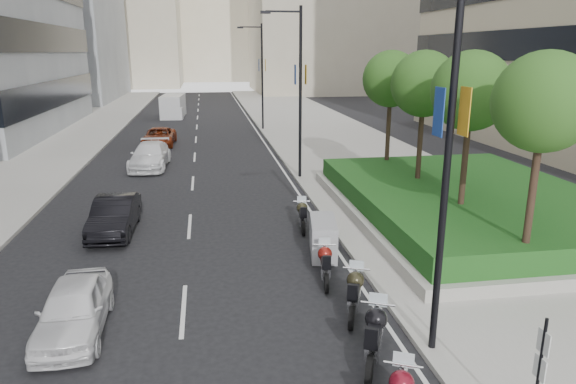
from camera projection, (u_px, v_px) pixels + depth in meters
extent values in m
cube|color=#9E9B93|center=(331.00, 139.00, 40.28)|extent=(10.00, 100.00, 0.15)
cube|color=#9E9B93|center=(48.00, 147.00, 37.07)|extent=(8.00, 100.00, 0.15)
cube|color=silver|center=(264.00, 142.00, 39.49)|extent=(0.12, 100.00, 0.01)
cube|color=silver|center=(196.00, 144.00, 38.69)|extent=(0.12, 100.00, 0.01)
cube|color=#A19F96|center=(469.00, 211.00, 21.33)|extent=(10.00, 14.00, 0.40)
cube|color=#164E1A|center=(471.00, 197.00, 21.17)|extent=(9.40, 13.40, 0.80)
cylinder|color=#332319|center=(531.00, 203.00, 14.81)|extent=(0.22, 0.22, 4.00)
sphere|color=#305B1C|center=(544.00, 102.00, 14.03)|extent=(2.80, 2.80, 2.80)
cylinder|color=#332319|center=(464.00, 172.00, 18.61)|extent=(0.22, 0.22, 4.00)
sphere|color=#305B1C|center=(471.00, 91.00, 17.84)|extent=(2.80, 2.80, 2.80)
cylinder|color=#332319|center=(419.00, 151.00, 22.42)|extent=(0.22, 0.22, 4.00)
sphere|color=#305B1C|center=(424.00, 84.00, 21.65)|extent=(2.80, 2.80, 2.80)
cylinder|color=#332319|center=(388.00, 137.00, 26.23)|extent=(0.22, 0.22, 4.00)
sphere|color=#305B1C|center=(391.00, 79.00, 25.45)|extent=(2.80, 2.80, 2.80)
cylinder|color=black|center=(447.00, 164.00, 10.79)|extent=(0.16, 0.16, 9.00)
cube|color=gold|center=(464.00, 112.00, 10.54)|extent=(0.02, 0.45, 1.00)
cube|color=navy|center=(439.00, 112.00, 10.45)|extent=(0.02, 0.45, 1.00)
cylinder|color=black|center=(300.00, 96.00, 26.97)|extent=(0.16, 0.16, 9.00)
cylinder|color=black|center=(283.00, 11.00, 25.71)|extent=(1.80, 0.10, 0.10)
cube|color=black|center=(265.00, 12.00, 25.58)|extent=(0.50, 0.22, 0.14)
cube|color=gold|center=(306.00, 75.00, 26.72)|extent=(0.02, 0.45, 1.00)
cube|color=navy|center=(295.00, 75.00, 26.63)|extent=(0.02, 0.45, 1.00)
cylinder|color=black|center=(262.00, 78.00, 44.09)|extent=(0.16, 0.16, 9.00)
cylinder|color=black|center=(251.00, 27.00, 42.84)|extent=(1.80, 0.10, 0.10)
cube|color=black|center=(240.00, 28.00, 42.71)|extent=(0.50, 0.22, 0.14)
cube|color=gold|center=(265.00, 65.00, 43.84)|extent=(0.02, 0.45, 1.00)
cube|color=navy|center=(259.00, 65.00, 43.76)|extent=(0.02, 0.45, 1.00)
cylinder|color=black|center=(537.00, 383.00, 8.88)|extent=(0.06, 0.06, 2.50)
cube|color=silver|center=(544.00, 342.00, 8.66)|extent=(0.02, 0.32, 0.42)
cube|color=silver|center=(540.00, 368.00, 8.80)|extent=(0.02, 0.32, 0.42)
sphere|color=maroon|center=(402.00, 383.00, 9.51)|extent=(0.48, 0.48, 0.48)
cylinder|color=silver|center=(403.00, 365.00, 9.70)|extent=(0.69, 0.35, 0.05)
cylinder|color=black|center=(369.00, 371.00, 10.73)|extent=(0.39, 0.66, 0.66)
cylinder|color=black|center=(377.00, 330.00, 12.33)|extent=(0.39, 0.66, 0.66)
cube|color=silver|center=(374.00, 343.00, 11.43)|extent=(0.67, 0.96, 0.45)
sphere|color=black|center=(376.00, 319.00, 11.65)|extent=(0.51, 0.51, 0.51)
cube|color=black|center=(373.00, 337.00, 11.04)|extent=(0.60, 0.86, 0.17)
cylinder|color=silver|center=(378.00, 304.00, 11.86)|extent=(0.74, 0.38, 0.05)
cylinder|color=black|center=(351.00, 318.00, 12.92)|extent=(0.33, 0.62, 0.61)
cylinder|color=black|center=(356.00, 290.00, 14.41)|extent=(0.33, 0.62, 0.61)
cube|color=silver|center=(354.00, 298.00, 13.57)|extent=(0.58, 0.89, 0.42)
sphere|color=black|center=(355.00, 280.00, 13.78)|extent=(0.48, 0.48, 0.48)
cube|color=black|center=(353.00, 293.00, 13.21)|extent=(0.52, 0.79, 0.16)
cylinder|color=silver|center=(356.00, 269.00, 13.98)|extent=(0.70, 0.31, 0.05)
cylinder|color=black|center=(327.00, 283.00, 14.88)|extent=(0.21, 0.59, 0.57)
cylinder|color=black|center=(324.00, 263.00, 16.31)|extent=(0.21, 0.59, 0.57)
cube|color=silver|center=(325.00, 268.00, 15.51)|extent=(0.41, 0.82, 0.39)
sphere|color=maroon|center=(325.00, 254.00, 15.71)|extent=(0.44, 0.44, 0.44)
cube|color=black|center=(326.00, 263.00, 15.17)|extent=(0.37, 0.73, 0.15)
cylinder|color=silver|center=(325.00, 245.00, 15.90)|extent=(0.68, 0.16, 0.05)
cylinder|color=black|center=(324.00, 255.00, 16.87)|extent=(0.21, 0.62, 0.61)
cylinder|color=black|center=(321.00, 238.00, 18.39)|extent=(0.21, 0.62, 0.61)
cube|color=gray|center=(323.00, 237.00, 17.54)|extent=(1.16, 2.18, 1.23)
cylinder|color=black|center=(304.00, 228.00, 19.47)|extent=(0.18, 0.58, 0.57)
cylinder|color=black|center=(301.00, 216.00, 20.89)|extent=(0.18, 0.58, 0.57)
cube|color=silver|center=(302.00, 219.00, 20.09)|extent=(0.37, 0.81, 0.39)
sphere|color=#2E2B19|center=(302.00, 208.00, 20.29)|extent=(0.44, 0.44, 0.44)
cube|color=black|center=(303.00, 214.00, 19.75)|extent=(0.34, 0.72, 0.15)
cylinder|color=silver|center=(302.00, 201.00, 20.48)|extent=(0.68, 0.13, 0.05)
imported|color=white|center=(74.00, 309.00, 12.68)|extent=(1.65, 3.86, 1.30)
imported|color=black|center=(115.00, 216.00, 19.69)|extent=(1.55, 4.23, 1.38)
imported|color=white|center=(150.00, 156.00, 30.68)|extent=(2.34, 5.20, 1.48)
imported|color=maroon|center=(159.00, 137.00, 37.82)|extent=(2.38, 4.81, 1.31)
cube|color=silver|center=(173.00, 106.00, 54.04)|extent=(2.47, 5.62, 2.30)
cube|color=silver|center=(172.00, 114.00, 52.21)|extent=(2.17, 1.46, 1.21)
cylinder|color=black|center=(164.00, 116.00, 52.23)|extent=(0.27, 0.77, 0.77)
cylinder|color=black|center=(181.00, 115.00, 52.50)|extent=(0.27, 0.77, 0.77)
cylinder|color=black|center=(166.00, 112.00, 55.78)|extent=(0.27, 0.77, 0.77)
cylinder|color=black|center=(183.00, 111.00, 56.05)|extent=(0.27, 0.77, 0.77)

